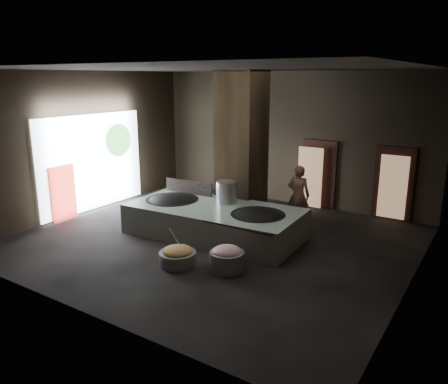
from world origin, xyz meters
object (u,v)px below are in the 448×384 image
Objects in this scene: cook at (298,195)px; veg_basin at (178,258)px; meat_basin at (227,261)px; hearth_platform at (214,221)px; wok_left at (172,202)px; stock_pot at (226,192)px; wok_right at (258,217)px.

veg_basin is (-1.17, -4.26, -0.74)m from cook.
cook reaches higher than meat_basin.
veg_basin is 1.19m from meat_basin.
wok_left is at bearing 179.00° from hearth_platform.
stock_pot is at bearing 97.54° from veg_basin.
cook is (3.02, 2.19, 0.16)m from wok_left.
wok_right is at bearing 66.42° from veg_basin.
wok_right reaches higher than meat_basin.
veg_basin is (0.35, -2.67, -0.97)m from stock_pot.
cook is at bearing 35.93° from wok_left.
wok_left is at bearing 24.80° from cook.
stock_pot is 2.21m from cook.
wok_right is at bearing 72.80° from cook.
veg_basin is at bearing 63.53° from cook.
meat_basin is at bearing -29.26° from wok_left.
cook is at bearing 83.94° from wok_right.
hearth_platform is at bearing 42.57° from cook.
hearth_platform is 7.67× the size of stock_pot.
hearth_platform is 5.96× the size of meat_basin.
wok_right is 2.44m from veg_basin.
wok_left is 2.42× the size of stock_pot.
cook is (1.52, 1.59, -0.22)m from stock_pot.
hearth_platform is at bearing 1.97° from wok_left.
cook is 3.92m from meat_basin.
wok_left is 1.66m from stock_pot.
veg_basin is at bearing -48.15° from wok_left.
wok_right is 1.44m from stock_pot.
wok_right is at bearing -21.04° from stock_pot.
cook is at bearing 46.26° from stock_pot.
meat_basin is at bearing -56.97° from stock_pot.
veg_basin is at bearing -82.46° from stock_pot.
cook reaches higher than hearth_platform.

